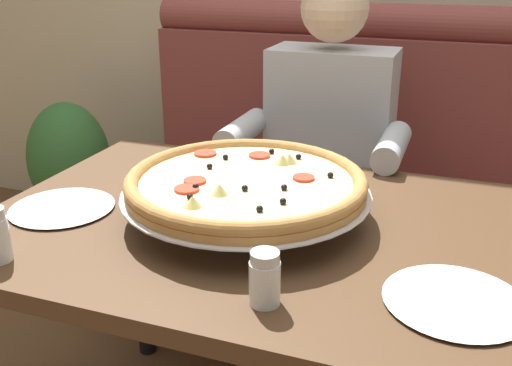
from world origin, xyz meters
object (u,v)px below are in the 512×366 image
dining_table (257,257)px  diner_main (322,151)px  booth_bench (338,209)px  plate_near_left (62,205)px  plate_near_right (456,298)px  pizza (246,184)px  potted_plant (71,171)px  shaker_oregano (265,282)px

dining_table → diner_main: 0.63m
booth_bench → diner_main: diner_main is taller
plate_near_left → plate_near_right: same height
pizza → plate_near_left: size_ratio=2.30×
booth_bench → plate_near_right: size_ratio=6.69×
pizza → potted_plant: (-1.20, 0.92, -0.44)m
shaker_oregano → diner_main: bearing=98.1°
diner_main → shaker_oregano: (0.13, -0.94, 0.08)m
dining_table → shaker_oregano: shaker_oregano is taller
dining_table → pizza: 0.18m
booth_bench → pizza: (-0.03, -0.89, 0.43)m
diner_main → pizza: bearing=-91.8°
diner_main → potted_plant: 1.30m
plate_near_right → dining_table: bearing=155.6°
dining_table → plate_near_left: size_ratio=5.06×
shaker_oregano → dining_table: bearing=112.2°
plate_near_left → potted_plant: bearing=127.5°
plate_near_right → potted_plant: 2.04m
shaker_oregano → plate_near_right: bearing=20.0°
diner_main → plate_near_right: 0.94m
dining_table → pizza: pizza is taller
plate_near_left → potted_plant: plate_near_left is taller
dining_table → potted_plant: size_ratio=1.74×
shaker_oregano → plate_near_left: 0.61m
plate_near_left → potted_plant: (-0.78, 1.02, -0.37)m
diner_main → pizza: diner_main is taller
booth_bench → plate_near_left: size_ratio=6.85×
booth_bench → shaker_oregano: 1.27m
booth_bench → diner_main: 0.41m
booth_bench → plate_near_left: booth_bench is taller
booth_bench → diner_main: bearing=-92.0°
booth_bench → plate_near_left: 1.15m
pizza → plate_near_left: bearing=-165.8°
dining_table → potted_plant: (-1.23, 0.92, -0.27)m
pizza → potted_plant: size_ratio=0.79×
potted_plant → plate_near_right: bearing=-34.0°
potted_plant → plate_near_left: bearing=-52.5°
plate_near_right → potted_plant: plate_near_right is taller
booth_bench → shaker_oregano: (0.12, -1.20, 0.39)m
dining_table → plate_near_right: size_ratio=4.94×
diner_main → potted_plant: diner_main is taller
diner_main → pizza: size_ratio=2.30×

